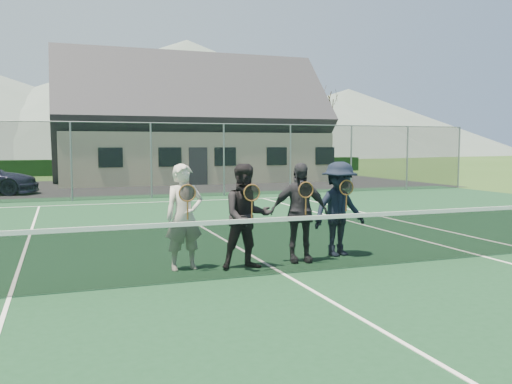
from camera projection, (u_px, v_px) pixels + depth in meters
ground at (131, 187)px, 27.63m from camera, size 220.00×220.00×0.00m
court_surface at (283, 275)px, 8.89m from camera, size 30.00×30.00×0.02m
tarmac_carpark at (48, 189)px, 26.27m from camera, size 40.00×12.00×0.01m
hedge_row at (110, 167)px, 38.82m from camera, size 40.00×1.20×1.10m
hill_centre at (188, 98)px, 103.70m from camera, size 120.00×120.00×22.00m
hill_east at (348, 122)px, 115.93m from camera, size 90.00×90.00×14.00m
court_markings at (283, 274)px, 8.89m from camera, size 11.03×23.83×0.01m
tennis_net at (283, 243)px, 8.85m from camera, size 11.68×0.08×1.10m
perimeter_fence at (151, 160)px, 21.41m from camera, size 30.07×0.07×3.02m
clubhouse at (190, 114)px, 32.38m from camera, size 15.60×8.20×7.70m
tree_c at (135, 95)px, 39.98m from camera, size 3.20×3.20×7.77m
tree_d at (262, 99)px, 43.37m from camera, size 3.20×3.20×7.77m
tree_e at (329, 101)px, 45.41m from camera, size 3.20×3.20×7.77m
player_a at (184, 217)px, 9.15m from camera, size 0.69×0.53×1.80m
player_b at (247, 216)px, 9.22m from camera, size 0.91×0.72×1.80m
player_c at (299, 212)px, 9.77m from camera, size 1.12×0.64×1.80m
player_d at (339, 209)px, 10.30m from camera, size 1.27×0.87×1.80m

